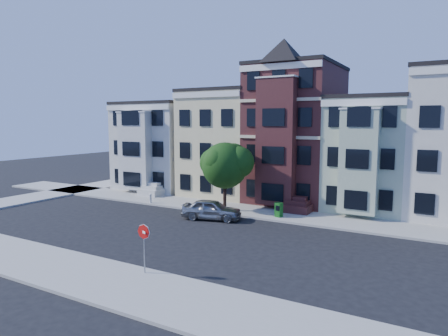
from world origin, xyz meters
The scene contains 13 objects.
ground centered at (0.00, 0.00, 0.00)m, with size 120.00×120.00×0.00m, color black.
far_sidewalk centered at (0.00, 8.00, 0.07)m, with size 60.00×4.00×0.15m, color #9E9B93.
near_sidewalk centered at (0.00, -8.00, 0.07)m, with size 60.00×4.00×0.15m, color #9E9B93.
cross_sidewalk centered at (-22.00, 0.00, 0.07)m, with size 4.00×60.00×0.15m, color #9E9B93.
house_white centered at (-15.00, 14.50, 4.50)m, with size 8.00×9.00×9.00m, color beige.
house_yellow centered at (-7.00, 14.50, 5.00)m, with size 7.00×9.00×10.00m, color beige.
house_brown centered at (0.00, 14.50, 6.00)m, with size 7.00×9.00×12.00m, color #411A1B.
house_green centered at (6.50, 14.50, 4.50)m, with size 6.00×9.00×9.00m, color #A0B195.
street_tree centered at (-3.25, 6.91, 3.54)m, with size 5.83×5.83×6.78m, color #1C4A11, non-canonical shape.
parked_car centered at (-2.95, 4.37, 0.76)m, with size 1.79×4.46×1.52m, color gray.
newspaper_box centered at (1.34, 7.02, 0.69)m, with size 0.49×0.43×1.08m, color #155719.
fire_hydrant centered at (-10.41, 6.30, 0.47)m, with size 0.23×0.23×0.65m, color silver.
stop_sign centered at (0.00, -6.55, 1.48)m, with size 0.73×0.10×2.66m, color #BB100D, non-canonical shape.
Camera 1 is at (12.22, -20.51, 7.28)m, focal length 32.00 mm.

